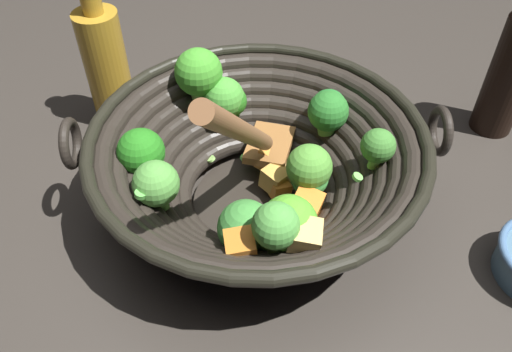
{
  "coord_description": "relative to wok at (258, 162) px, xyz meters",
  "views": [
    {
      "loc": [
        -0.2,
        0.35,
        0.45
      ],
      "look_at": [
        0.01,
        -0.01,
        0.03
      ],
      "focal_mm": 35.83,
      "sensor_mm": 36.0,
      "label": 1
    }
  ],
  "objects": [
    {
      "name": "ground_plane",
      "position": [
        0.0,
        -0.0,
        -0.07
      ],
      "size": [
        4.0,
        4.0,
        0.0
      ],
      "primitive_type": "plane",
      "color": "#332D28"
    },
    {
      "name": "wok",
      "position": [
        0.0,
        0.0,
        0.0
      ],
      "size": [
        0.36,
        0.36,
        0.26
      ],
      "color": "black",
      "rests_on": "ground"
    },
    {
      "name": "soy_sauce_bottle",
      "position": [
        -0.2,
        -0.29,
        0.02
      ],
      "size": [
        0.05,
        0.05,
        0.21
      ],
      "color": "black",
      "rests_on": "ground"
    },
    {
      "name": "cooking_oil_bottle",
      "position": [
        0.25,
        -0.05,
        0.02
      ],
      "size": [
        0.06,
        0.06,
        0.21
      ],
      "color": "#AD7F23",
      "rests_on": "ground"
    }
  ]
}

